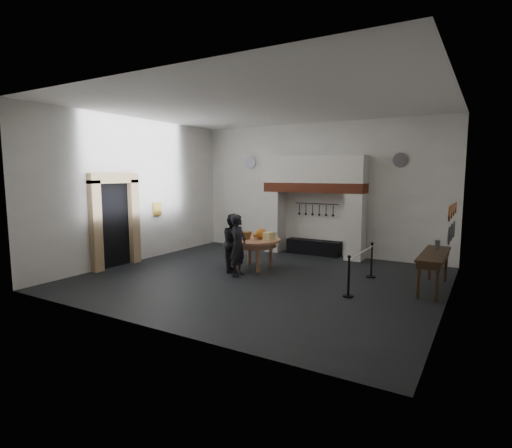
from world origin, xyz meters
The scene contains 39 objects.
floor centered at (0.00, 0.00, 0.00)m, with size 9.00×8.00×0.02m, color black.
ceiling centered at (0.00, 0.00, 4.50)m, with size 9.00×8.00×0.02m, color silver.
wall_back centered at (0.00, 4.00, 2.25)m, with size 9.00×0.02×4.50m, color white.
wall_front centered at (0.00, -4.00, 2.25)m, with size 9.00×0.02×4.50m, color white.
wall_left centered at (-4.50, 0.00, 2.25)m, with size 0.02×8.00×4.50m, color white.
wall_right centered at (4.50, 0.00, 2.25)m, with size 0.02×8.00×4.50m, color white.
chimney_pier_left centered at (-1.48, 3.65, 1.07)m, with size 0.55×0.70×2.15m, color silver.
chimney_pier_right centered at (1.48, 3.65, 1.07)m, with size 0.55×0.70×2.15m, color silver.
hearth_brick_band centered at (0.00, 3.65, 2.31)m, with size 3.50×0.72×0.32m, color #9E442B.
chimney_hood centered at (0.00, 3.65, 2.92)m, with size 3.50×0.70×0.90m, color silver.
iron_range centered at (0.00, 3.72, 0.25)m, with size 1.90×0.45×0.50m, color black.
utensil_rail centered at (0.00, 3.92, 1.75)m, with size 0.02×0.02×1.60m, color black.
door_recess centered at (-4.47, -1.00, 1.25)m, with size 0.04×1.10×2.50m, color black.
door_jamb_near centered at (-4.38, -1.70, 1.30)m, with size 0.22×0.30×2.60m, color tan.
door_jamb_far centered at (-4.38, -0.30, 1.30)m, with size 0.22×0.30×2.60m, color tan.
door_lintel centered at (-4.38, -1.00, 2.65)m, with size 0.22×1.70×0.30m, color tan.
wall_plaque centered at (-4.45, 0.80, 1.60)m, with size 0.05×0.34×0.44m, color gold.
work_table centered at (-0.76, 0.93, 0.84)m, with size 1.58×1.58×0.07m, color tan.
pumpkin centered at (-0.56, 1.03, 1.03)m, with size 0.36×0.36×0.31m, color #C4641B.
cheese_block_big centered at (-0.26, 0.88, 0.99)m, with size 0.22×0.22×0.24m, color #FAEC95.
cheese_block_small centered at (-0.28, 1.18, 0.97)m, with size 0.18×0.18×0.20m, color #D3D37E.
wicker_basket centered at (-0.91, 0.78, 0.98)m, with size 0.32×0.32×0.22m, color olive.
bread_loaf centered at (-0.86, 1.28, 0.94)m, with size 0.31×0.18×0.13m, color #AB793C.
visitor_near centered at (-0.65, -0.06, 0.84)m, with size 0.62×0.40×1.69m, color black.
visitor_far centered at (-1.05, 0.34, 0.83)m, with size 0.81×0.63×1.66m, color black.
side_table centered at (4.10, 1.21, 0.87)m, with size 0.55×2.20×0.06m, color #372414.
pewter_jug centered at (4.10, 1.81, 1.01)m, with size 0.12×0.12×0.22m, color #525358.
copper_pan_a centered at (4.46, 0.20, 1.95)m, with size 0.34×0.34×0.03m, color #C6662D.
copper_pan_b centered at (4.46, 0.75, 1.95)m, with size 0.32×0.32×0.03m, color #C6662D.
copper_pan_c centered at (4.46, 1.30, 1.95)m, with size 0.30×0.30×0.03m, color #C6662D.
copper_pan_d centered at (4.46, 1.85, 1.95)m, with size 0.28×0.28×0.03m, color #C6662D.
pewter_plate_left centered at (4.46, 0.40, 1.45)m, with size 0.40×0.40×0.03m, color #4C4C51.
pewter_plate_mid centered at (4.46, 1.00, 1.45)m, with size 0.40×0.40×0.03m, color #4C4C51.
pewter_plate_right centered at (4.46, 1.60, 1.45)m, with size 0.40×0.40×0.03m, color #4C4C51.
pewter_plate_back_left centered at (-2.70, 3.96, 3.20)m, with size 0.44×0.44×0.03m, color #4C4C51.
pewter_plate_back_right centered at (2.70, 3.96, 3.20)m, with size 0.44×0.44×0.03m, color #4C4C51.
barrier_post_near centered at (2.53, -0.38, 0.45)m, with size 0.05×0.05×0.90m, color black.
barrier_post_far centered at (2.53, 1.62, 0.45)m, with size 0.05×0.05×0.90m, color black.
barrier_rope centered at (2.53, 0.62, 0.85)m, with size 0.04×0.04×2.00m, color white.
Camera 1 is at (5.18, -9.01, 2.77)m, focal length 28.00 mm.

